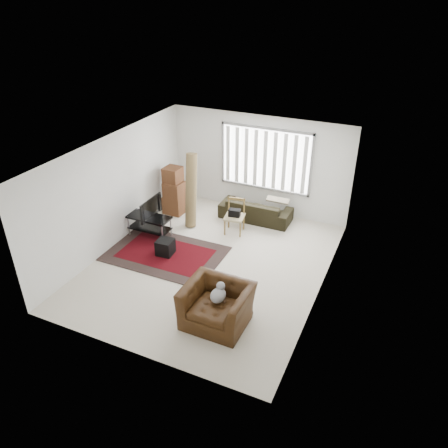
# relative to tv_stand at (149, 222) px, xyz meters

# --- Properties ---
(room) EXTENTS (6.00, 6.02, 2.71)m
(room) POSITION_rel_tv_stand_xyz_m (1.98, -0.01, 1.37)
(room) COLOR beige
(room) RESTS_ON ground
(persian_rug) EXTENTS (2.69, 1.81, 0.02)m
(persian_rug) POSITION_rel_tv_stand_xyz_m (0.80, -0.59, -0.38)
(persian_rug) COLOR black
(persian_rug) RESTS_ON ground
(tv_stand) EXTENTS (1.09, 0.49, 0.55)m
(tv_stand) POSITION_rel_tv_stand_xyz_m (0.00, 0.00, 0.00)
(tv_stand) COLOR black
(tv_stand) RESTS_ON ground
(tv) EXTENTS (0.11, 0.88, 0.51)m
(tv) POSITION_rel_tv_stand_xyz_m (-0.00, 0.00, 0.41)
(tv) COLOR black
(tv) RESTS_ON tv_stand
(subwoofer) EXTENTS (0.40, 0.40, 0.37)m
(subwoofer) POSITION_rel_tv_stand_xyz_m (0.81, -0.60, -0.19)
(subwoofer) COLOR black
(subwoofer) RESTS_ON persian_rug
(moving_boxes) EXTENTS (0.56, 0.52, 1.32)m
(moving_boxes) POSITION_rel_tv_stand_xyz_m (-0.07, 1.36, 0.22)
(moving_boxes) COLOR #56321B
(moving_boxes) RESTS_ON ground
(white_flatpack) EXTENTS (0.59, 0.27, 0.72)m
(white_flatpack) POSITION_rel_tv_stand_xyz_m (-0.15, 1.35, -0.03)
(white_flatpack) COLOR silver
(white_flatpack) RESTS_ON ground
(rolled_rug) EXTENTS (0.40, 0.66, 1.93)m
(rolled_rug) POSITION_rel_tv_stand_xyz_m (0.67, 1.00, 0.57)
(rolled_rug) COLOR brown
(rolled_rug) RESTS_ON ground
(sofa) EXTENTS (1.93, 0.84, 0.74)m
(sofa) POSITION_rel_tv_stand_xyz_m (2.12, 1.93, -0.02)
(sofa) COLOR black
(sofa) RESTS_ON ground
(side_chair) EXTENTS (0.55, 0.55, 0.88)m
(side_chair) POSITION_rel_tv_stand_xyz_m (1.87, 1.05, 0.09)
(side_chair) COLOR #9C8E66
(side_chair) RESTS_ON ground
(armchair) EXTENTS (1.23, 1.07, 0.90)m
(armchair) POSITION_rel_tv_stand_xyz_m (2.91, -2.20, 0.06)
(armchair) COLOR #361D0B
(armchair) RESTS_ON ground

